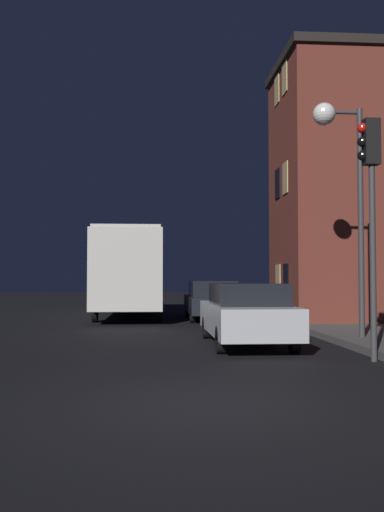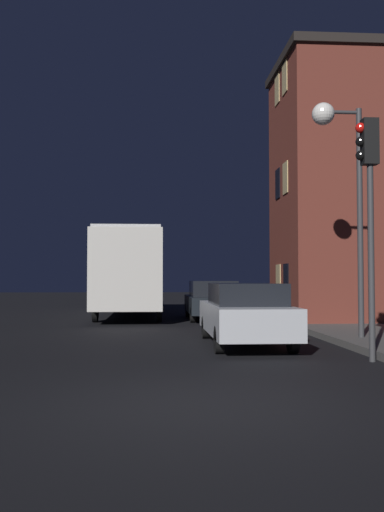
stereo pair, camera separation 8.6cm
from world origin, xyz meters
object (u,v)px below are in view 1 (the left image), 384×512
streetlamp (338,155)px  bus (131,268)px  car_near_lane (246,313)px  car_mid_lane (212,300)px  traffic_light (370,188)px

streetlamp → bus: bearing=116.7°
car_near_lane → car_mid_lane: bearing=89.4°
bus → car_mid_lane: size_ratio=2.30×
streetlamp → car_mid_lane: 9.57m
streetlamp → car_near_lane: bearing=-177.6°
car_near_lane → traffic_light: bearing=-55.2°
car_near_lane → streetlamp: bearing=2.4°
streetlamp → bus: streetlamp is taller
traffic_light → streetlamp: bearing=82.9°
car_near_lane → bus: bearing=105.9°
streetlamp → traffic_light: size_ratio=1.23×
streetlamp → car_mid_lane: (-2.25, 8.45, -3.88)m
bus → car_near_lane: 11.53m
bus → streetlamp: bearing=-63.3°
streetlamp → car_near_lane: size_ratio=1.21×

